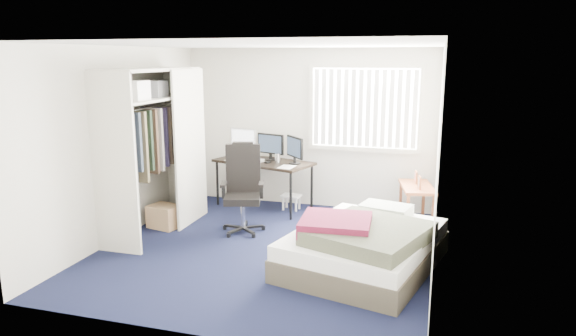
% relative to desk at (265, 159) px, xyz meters
% --- Properties ---
extents(ground, '(4.20, 4.20, 0.00)m').
position_rel_desk_xyz_m(ground, '(0.61, -1.75, -0.79)').
color(ground, black).
rests_on(ground, ground).
extents(room_shell, '(4.20, 4.20, 4.20)m').
position_rel_desk_xyz_m(room_shell, '(0.61, -1.75, 0.72)').
color(room_shell, silver).
rests_on(room_shell, ground).
extents(window_assembly, '(1.72, 0.09, 1.32)m').
position_rel_desk_xyz_m(window_assembly, '(1.51, 0.29, 0.81)').
color(window_assembly, white).
rests_on(window_assembly, ground).
extents(closet, '(0.64, 1.84, 2.22)m').
position_rel_desk_xyz_m(closet, '(-1.06, -1.49, 0.56)').
color(closet, beige).
rests_on(closet, ground).
extents(desk, '(1.68, 1.14, 1.22)m').
position_rel_desk_xyz_m(desk, '(0.00, 0.00, 0.00)').
color(desk, black).
rests_on(desk, ground).
extents(office_chair, '(0.71, 0.71, 1.22)m').
position_rel_desk_xyz_m(office_chair, '(0.07, -1.14, -0.32)').
color(office_chair, black).
rests_on(office_chair, ground).
extents(footstool, '(0.31, 0.26, 0.24)m').
position_rel_desk_xyz_m(footstool, '(0.44, -0.02, -0.60)').
color(footstool, white).
rests_on(footstool, ground).
extents(nightstand, '(0.58, 0.91, 0.76)m').
position_rel_desk_xyz_m(nightstand, '(2.36, -0.23, -0.28)').
color(nightstand, brown).
rests_on(nightstand, ground).
extents(bed, '(1.88, 2.24, 0.64)m').
position_rel_desk_xyz_m(bed, '(1.86, -1.98, -0.51)').
color(bed, '#3E372C').
rests_on(bed, ground).
extents(pine_box, '(0.48, 0.40, 0.32)m').
position_rel_desk_xyz_m(pine_box, '(-1.04, -1.35, -0.63)').
color(pine_box, tan).
rests_on(pine_box, ground).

